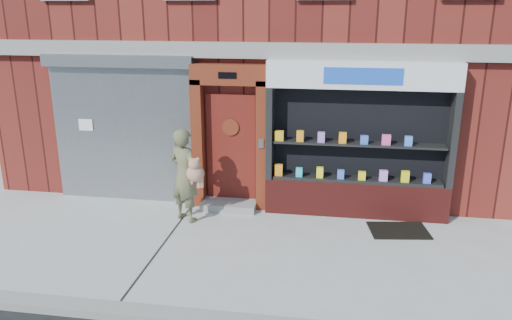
# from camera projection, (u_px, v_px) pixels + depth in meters

# --- Properties ---
(ground) EXTENTS (80.00, 80.00, 0.00)m
(ground) POSITION_uv_depth(u_px,v_px,m) (252.00, 249.00, 8.43)
(ground) COLOR #9E9E99
(ground) RESTS_ON ground
(building) EXTENTS (12.00, 8.16, 8.00)m
(building) POSITION_uv_depth(u_px,v_px,m) (290.00, 5.00, 12.93)
(building) COLOR #561813
(building) RESTS_ON ground
(shutter_bay) EXTENTS (3.10, 0.30, 3.04)m
(shutter_bay) POSITION_uv_depth(u_px,v_px,m) (123.00, 120.00, 10.21)
(shutter_bay) COLOR gray
(shutter_bay) RESTS_ON ground
(red_door_bay) EXTENTS (1.52, 0.58, 2.90)m
(red_door_bay) POSITION_uv_depth(u_px,v_px,m) (230.00, 137.00, 9.88)
(red_door_bay) COLOR #5A1E0F
(red_door_bay) RESTS_ON ground
(pharmacy_bay) EXTENTS (3.50, 0.41, 3.00)m
(pharmacy_bay) POSITION_uv_depth(u_px,v_px,m) (358.00, 147.00, 9.48)
(pharmacy_bay) COLOR maroon
(pharmacy_bay) RESTS_ON ground
(woman) EXTENTS (0.80, 0.69, 1.80)m
(woman) POSITION_uv_depth(u_px,v_px,m) (186.00, 175.00, 9.36)
(woman) COLOR brown
(woman) RESTS_ON ground
(doormat) EXTENTS (1.13, 0.87, 0.03)m
(doormat) POSITION_uv_depth(u_px,v_px,m) (399.00, 230.00, 9.13)
(doormat) COLOR black
(doormat) RESTS_ON ground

